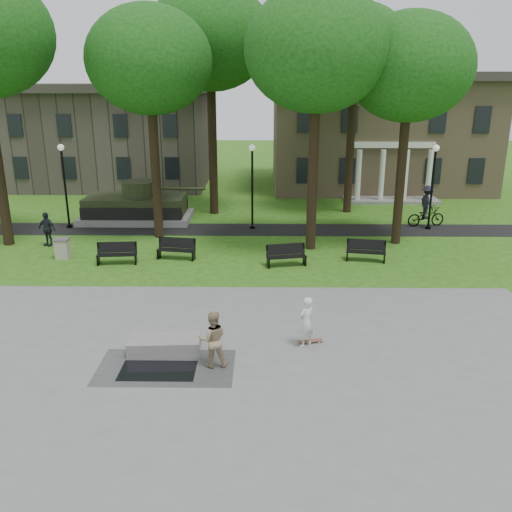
{
  "coord_description": "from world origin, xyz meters",
  "views": [
    {
      "loc": [
        1.12,
        -17.58,
        8.06
      ],
      "look_at": [
        0.84,
        2.88,
        1.4
      ],
      "focal_mm": 38.0,
      "sensor_mm": 36.0,
      "label": 1
    }
  ],
  "objects": [
    {
      "name": "park_bench_1",
      "position": [
        -2.98,
        6.73,
        0.52
      ],
      "size": [
        1.85,
        0.8,
        1.0
      ],
      "rotation": [
        0.0,
        0.0,
        -0.16
      ],
      "color": "black",
      "rests_on": "ground"
    },
    {
      "name": "lamp_right",
      "position": [
        10.5,
        12.3,
        2.79
      ],
      "size": [
        0.36,
        0.36,
        4.73
      ],
      "color": "black",
      "rests_on": "ground"
    },
    {
      "name": "cyclist",
      "position": [
        10.51,
        12.95,
        0.97
      ],
      "size": [
        2.3,
        1.35,
        2.37
      ],
      "rotation": [
        0.0,
        0.0,
        1.76
      ],
      "color": "black",
      "rests_on": "ground"
    },
    {
      "name": "lamp_left",
      "position": [
        -10.0,
        12.3,
        2.79
      ],
      "size": [
        0.36,
        0.36,
        4.73
      ],
      "color": "black",
      "rests_on": "ground"
    },
    {
      "name": "concrete_block",
      "position": [
        -1.93,
        -2.5,
        0.24
      ],
      "size": [
        2.25,
        1.12,
        0.45
      ],
      "primitive_type": "cube",
      "rotation": [
        0.0,
        0.0,
        0.06
      ],
      "color": "gray",
      "rests_on": "plaza"
    },
    {
      "name": "park_bench_3",
      "position": [
        5.9,
        6.55,
        0.52
      ],
      "size": [
        1.85,
        0.85,
        1.0
      ],
      "rotation": [
        0.0,
        0.0,
        -0.18
      ],
      "color": "black",
      "rests_on": "ground"
    },
    {
      "name": "building_left",
      "position": [
        -11.0,
        26.5,
        3.6
      ],
      "size": [
        15.0,
        10.0,
        7.2
      ],
      "primitive_type": "cube",
      "color": "#4C443D",
      "rests_on": "ground"
    },
    {
      "name": "tree_3",
      "position": [
        8.0,
        9.5,
        8.6
      ],
      "size": [
        6.0,
        6.0,
        11.19
      ],
      "color": "black",
      "rests_on": "ground"
    },
    {
      "name": "ground",
      "position": [
        0.0,
        0.0,
        0.0
      ],
      "size": [
        120.0,
        120.0,
        0.0
      ],
      "primitive_type": "plane",
      "color": "#2D5313",
      "rests_on": "ground"
    },
    {
      "name": "trash_bin",
      "position": [
        -8.38,
        6.75,
        0.49
      ],
      "size": [
        0.67,
        0.67,
        0.96
      ],
      "rotation": [
        0.0,
        0.0,
        0.01
      ],
      "color": "#B4A894",
      "rests_on": "ground"
    },
    {
      "name": "tank_monument",
      "position": [
        -6.46,
        14.0,
        0.86
      ],
      "size": [
        7.45,
        3.4,
        2.4
      ],
      "color": "gray",
      "rests_on": "ground"
    },
    {
      "name": "park_bench_0",
      "position": [
        -5.58,
        5.98,
        0.52
      ],
      "size": [
        1.83,
        0.68,
        1.0
      ],
      "rotation": [
        0.0,
        0.0,
        0.09
      ],
      "color": "black",
      "rests_on": "ground"
    },
    {
      "name": "plaza",
      "position": [
        0.0,
        -5.0,
        0.01
      ],
      "size": [
        22.0,
        16.0,
        0.02
      ],
      "primitive_type": "cube",
      "color": "gray",
      "rests_on": "ground"
    },
    {
      "name": "building_right",
      "position": [
        10.0,
        26.0,
        4.34
      ],
      "size": [
        17.0,
        12.0,
        8.6
      ],
      "color": "#9E8460",
      "rests_on": "ground"
    },
    {
      "name": "pedestrian_walker",
      "position": [
        -9.86,
        8.77,
        0.88
      ],
      "size": [
        1.11,
        0.79,
        1.76
      ],
      "primitive_type": "imported",
      "rotation": [
        0.0,
        0.0,
        -0.4
      ],
      "color": "#21232C",
      "rests_on": "ground"
    },
    {
      "name": "puddle",
      "position": [
        -1.93,
        -3.71,
        0.02
      ],
      "size": [
        2.2,
        1.2,
        0.0
      ],
      "primitive_type": "cube",
      "color": "black",
      "rests_on": "plaza"
    },
    {
      "name": "tree_2",
      "position": [
        3.5,
        8.5,
        9.32
      ],
      "size": [
        6.6,
        6.6,
        12.16
      ],
      "color": "black",
      "rests_on": "ground"
    },
    {
      "name": "skateboarder",
      "position": [
        2.48,
        -2.09,
        0.85
      ],
      "size": [
        0.71,
        0.7,
        1.66
      ],
      "primitive_type": "imported",
      "rotation": [
        0.0,
        0.0,
        3.89
      ],
      "color": "silver",
      "rests_on": "plaza"
    },
    {
      "name": "tree_5",
      "position": [
        6.5,
        16.5,
        9.67
      ],
      "size": [
        6.4,
        6.4,
        12.44
      ],
      "color": "black",
      "rests_on": "ground"
    },
    {
      "name": "lamp_mid",
      "position": [
        0.5,
        12.3,
        2.79
      ],
      "size": [
        0.36,
        0.36,
        4.73
      ],
      "color": "black",
      "rests_on": "ground"
    },
    {
      "name": "friend_watching",
      "position": [
        -0.34,
        -3.38,
        0.89
      ],
      "size": [
        0.94,
        0.79,
        1.73
      ],
      "primitive_type": "imported",
      "rotation": [
        0.0,
        0.0,
        3.32
      ],
      "color": "tan",
      "rests_on": "plaza"
    },
    {
      "name": "footpath",
      "position": [
        0.0,
        12.0,
        0.01
      ],
      "size": [
        44.0,
        2.6,
        0.01
      ],
      "primitive_type": "cube",
      "color": "black",
      "rests_on": "ground"
    },
    {
      "name": "tree_1",
      "position": [
        -4.5,
        10.5,
        8.95
      ],
      "size": [
        6.2,
        6.2,
        11.63
      ],
      "color": "black",
      "rests_on": "ground"
    },
    {
      "name": "park_bench_2",
      "position": [
        2.18,
        5.8,
        0.52
      ],
      "size": [
        1.85,
        0.89,
        1.0
      ],
      "rotation": [
        0.0,
        0.0,
        0.21
      ],
      "color": "black",
      "rests_on": "ground"
    },
    {
      "name": "tree_4",
      "position": [
        -2.0,
        16.0,
        10.39
      ],
      "size": [
        7.2,
        7.2,
        13.5
      ],
      "color": "black",
      "rests_on": "ground"
    },
    {
      "name": "skateboard",
      "position": [
        2.66,
        -1.87,
        0.06
      ],
      "size": [
        0.81,
        0.38,
        0.07
      ],
      "primitive_type": "cube",
      "rotation": [
        0.0,
        0.0,
        0.24
      ],
      "color": "brown",
      "rests_on": "plaza"
    }
  ]
}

